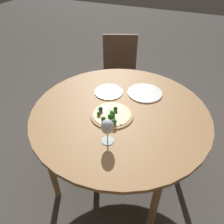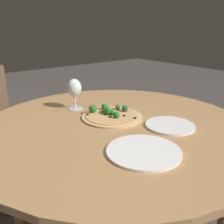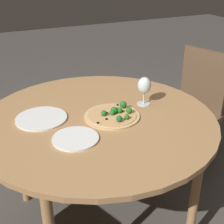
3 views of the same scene
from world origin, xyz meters
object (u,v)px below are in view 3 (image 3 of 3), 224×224
(chair_2, at_px, (193,107))
(pizza, at_px, (113,115))
(wine_glass, at_px, (144,86))
(plate_near, at_px, (41,118))
(plate_far, at_px, (76,138))

(chair_2, relative_size, pizza, 3.07)
(wine_glass, height_order, plate_near, wine_glass)
(pizza, bearing_deg, plate_far, 27.23)
(chair_2, bearing_deg, wine_glass, -84.50)
(wine_glass, relative_size, plate_near, 0.61)
(pizza, relative_size, plate_far, 1.34)
(pizza, relative_size, wine_glass, 1.79)
(chair_2, distance_m, wine_glass, 0.79)
(wine_glass, bearing_deg, pizza, 17.38)
(chair_2, bearing_deg, pizza, -86.39)
(plate_near, bearing_deg, wine_glass, 173.75)
(plate_near, xyz_separation_m, plate_far, (-0.10, 0.27, 0.00))
(pizza, relative_size, plate_near, 1.10)
(chair_2, xyz_separation_m, plate_far, (1.11, 0.49, 0.28))
(plate_near, bearing_deg, plate_far, 110.10)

